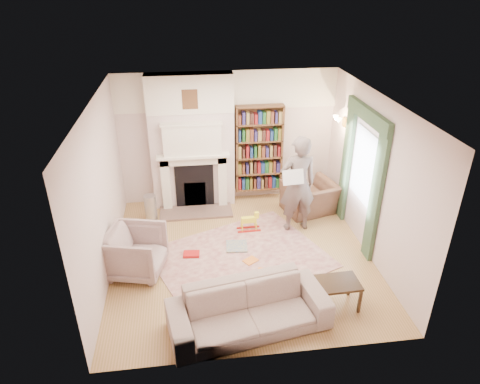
{
  "coord_description": "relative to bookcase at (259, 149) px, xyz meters",
  "views": [
    {
      "loc": [
        -0.85,
        -6.2,
        4.54
      ],
      "look_at": [
        0.0,
        0.25,
        1.15
      ],
      "focal_mm": 32.0,
      "sensor_mm": 36.0,
      "label": 1
    }
  ],
  "objects": [
    {
      "name": "newspaper",
      "position": [
        0.36,
        -1.55,
        0.04
      ],
      "size": [
        0.4,
        0.15,
        0.27
      ],
      "primitive_type": "cube",
      "rotation": [
        -0.35,
        0.0,
        0.1
      ],
      "color": "silver",
      "rests_on": "man_reading"
    },
    {
      "name": "fireplace",
      "position": [
        -1.4,
        -0.07,
        0.21
      ],
      "size": [
        1.7,
        0.58,
        2.8
      ],
      "color": "beige",
      "rests_on": "floor"
    },
    {
      "name": "bookcase",
      "position": [
        0.0,
        0.0,
        0.0
      ],
      "size": [
        1.0,
        0.24,
        1.85
      ],
      "primitive_type": "cube",
      "color": "brown",
      "rests_on": "floor"
    },
    {
      "name": "man_reading",
      "position": [
        0.51,
        -1.35,
        -0.21
      ],
      "size": [
        0.75,
        0.53,
        1.92
      ],
      "primitive_type": "imported",
      "rotation": [
        0.0,
        0.0,
        3.25
      ],
      "color": "#5D4F4A",
      "rests_on": "floor"
    },
    {
      "name": "wall_right",
      "position": [
        1.6,
        -2.12,
        0.22
      ],
      "size": [
        0.0,
        4.5,
        4.5
      ],
      "primitive_type": "plane",
      "rotation": [
        1.57,
        0.0,
        -1.57
      ],
      "color": "beige",
      "rests_on": "floor"
    },
    {
      "name": "armchair_reading",
      "position": [
        0.96,
        -0.75,
        -0.85
      ],
      "size": [
        1.21,
        1.12,
        0.66
      ],
      "primitive_type": "imported",
      "rotation": [
        0.0,
        0.0,
        3.41
      ],
      "color": "#4A2F27",
      "rests_on": "floor"
    },
    {
      "name": "curtain_left",
      "position": [
        1.55,
        -2.42,
        0.02
      ],
      "size": [
        0.07,
        0.32,
        2.4
      ],
      "primitive_type": "cube",
      "color": "#2E482F",
      "rests_on": "floor"
    },
    {
      "name": "window",
      "position": [
        1.58,
        -1.72,
        0.27
      ],
      "size": [
        0.02,
        0.9,
        1.3
      ],
      "primitive_type": "cube",
      "color": "silver",
      "rests_on": "wall_right"
    },
    {
      "name": "coffee_table",
      "position": [
        0.55,
        -3.58,
        -0.95
      ],
      "size": [
        0.71,
        0.47,
        0.45
      ],
      "primitive_type": null,
      "rotation": [
        0.0,
        0.0,
        0.03
      ],
      "color": "#342212",
      "rests_on": "floor"
    },
    {
      "name": "floor",
      "position": [
        -0.65,
        -2.12,
        -1.18
      ],
      "size": [
        4.5,
        4.5,
        0.0
      ],
      "primitive_type": "plane",
      "color": "olive",
      "rests_on": "ground"
    },
    {
      "name": "comic_annuals",
      "position": [
        -0.44,
        -2.49,
        -1.16
      ],
      "size": [
        0.47,
        0.62,
        0.02
      ],
      "color": "red",
      "rests_on": "rug"
    },
    {
      "name": "ceiling",
      "position": [
        -0.65,
        -2.12,
        1.62
      ],
      "size": [
        4.5,
        4.5,
        0.0
      ],
      "primitive_type": "plane",
      "rotation": [
        3.14,
        0.0,
        0.0
      ],
      "color": "white",
      "rests_on": "wall_back"
    },
    {
      "name": "paraffin_heater",
      "position": [
        -2.31,
        -0.65,
        -0.9
      ],
      "size": [
        0.3,
        0.3,
        0.55
      ],
      "primitive_type": "cylinder",
      "rotation": [
        0.0,
        0.0,
        0.29
      ],
      "color": "#ACAFB4",
      "rests_on": "floor"
    },
    {
      "name": "wall_left",
      "position": [
        -2.9,
        -2.12,
        0.22
      ],
      "size": [
        0.0,
        4.5,
        4.5
      ],
      "primitive_type": "plane",
      "rotation": [
        1.57,
        0.0,
        1.57
      ],
      "color": "beige",
      "rests_on": "floor"
    },
    {
      "name": "armchair_left",
      "position": [
        -2.44,
        -2.35,
        -0.77
      ],
      "size": [
        1.07,
        1.05,
        0.81
      ],
      "primitive_type": "imported",
      "rotation": [
        0.0,
        0.0,
        1.33
      ],
      "color": "#B9AD99",
      "rests_on": "floor"
    },
    {
      "name": "rocking_horse",
      "position": [
        -0.41,
        -1.32,
        -0.98
      ],
      "size": [
        0.46,
        0.19,
        0.4
      ],
      "primitive_type": null,
      "rotation": [
        0.0,
        0.0,
        0.02
      ],
      "color": "yellow",
      "rests_on": "rug"
    },
    {
      "name": "sofa",
      "position": [
        -0.78,
        -3.84,
        -0.85
      ],
      "size": [
        2.36,
        1.26,
        0.65
      ],
      "primitive_type": "imported",
      "rotation": [
        0.0,
        0.0,
        0.18
      ],
      "color": "#B5AB95",
      "rests_on": "floor"
    },
    {
      "name": "pelmet",
      "position": [
        1.54,
        -1.72,
        1.2
      ],
      "size": [
        0.09,
        1.7,
        0.24
      ],
      "primitive_type": "cube",
      "color": "#2E482F",
      "rests_on": "wall_right"
    },
    {
      "name": "wall_back",
      "position": [
        -0.65,
        0.13,
        0.22
      ],
      "size": [
        4.5,
        0.0,
        4.5
      ],
      "primitive_type": "plane",
      "rotation": [
        1.57,
        0.0,
        0.0
      ],
      "color": "beige",
      "rests_on": "floor"
    },
    {
      "name": "curtain_right",
      "position": [
        1.55,
        -1.02,
        0.02
      ],
      "size": [
        0.07,
        0.32,
        2.4
      ],
      "primitive_type": "cube",
      "color": "#2E482F",
      "rests_on": "floor"
    },
    {
      "name": "game_box_lid",
      "position": [
        -1.54,
        -2.02,
        -1.14
      ],
      "size": [
        0.3,
        0.22,
        0.05
      ],
      "primitive_type": "cube",
      "rotation": [
        0.0,
        0.0,
        -0.09
      ],
      "color": "#AF1414",
      "rests_on": "rug"
    },
    {
      "name": "rug",
      "position": [
        -0.69,
        -2.21,
        -1.17
      ],
      "size": [
        3.45,
        3.1,
        0.01
      ],
      "primitive_type": "cube",
      "rotation": [
        0.0,
        0.0,
        0.39
      ],
      "color": "beige",
      "rests_on": "floor"
    },
    {
      "name": "wall_front",
      "position": [
        -0.65,
        -4.37,
        0.22
      ],
      "size": [
        4.5,
        0.0,
        4.5
      ],
      "primitive_type": "plane",
      "rotation": [
        -1.57,
        0.0,
        0.0
      ],
      "color": "beige",
      "rests_on": "floor"
    },
    {
      "name": "wall_sconce",
      "position": [
        1.38,
        -0.62,
        0.72
      ],
      "size": [
        0.2,
        0.24,
        0.24
      ],
      "primitive_type": null,
      "color": "gold",
      "rests_on": "wall_right"
    },
    {
      "name": "board_game",
      "position": [
        -0.71,
        -1.87,
        -1.15
      ],
      "size": [
        0.41,
        0.41,
        0.03
      ],
      "primitive_type": "cube",
      "rotation": [
        0.0,
        0.0,
        -0.08
      ],
      "color": "gold",
      "rests_on": "rug"
    }
  ]
}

